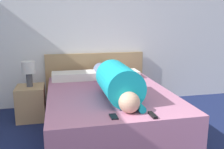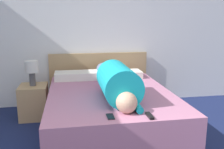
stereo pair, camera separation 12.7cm
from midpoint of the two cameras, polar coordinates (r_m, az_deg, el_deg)
The scene contains 10 objects.
wall_back at distance 4.07m, azimuth -7.17°, elevation 11.22°, with size 6.04×0.06×2.60m.
bed at distance 3.14m, azimuth -1.74°, elevation -8.53°, with size 1.48×1.91×0.52m.
headboard at distance 4.13m, azimuth -4.62°, elevation -0.95°, with size 1.60×0.04×0.85m.
nightstand at distance 3.73m, azimuth -18.96°, elevation -6.13°, with size 0.38×0.42×0.47m.
table_lamp at distance 3.61m, azimuth -19.49°, elevation 1.03°, with size 0.18×0.18×0.35m.
person_lying at distance 2.89m, azimuth -0.48°, elevation -1.54°, with size 0.39×1.73×0.39m.
pillow_near_headboard at distance 3.72m, azimuth -9.67°, elevation -0.32°, with size 0.64×0.31×0.11m.
pillow_second at distance 3.81m, azimuth 0.54°, elevation 0.08°, with size 0.60×0.31×0.10m.
tv_remote at distance 2.33m, azimuth 7.72°, elevation -9.19°, with size 0.04×0.15×0.02m.
cell_phone at distance 2.29m, azimuth -1.22°, elevation -9.60°, with size 0.06×0.13×0.01m.
Camera 1 is at (-0.45, -0.77, 1.38)m, focal length 40.00 mm.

